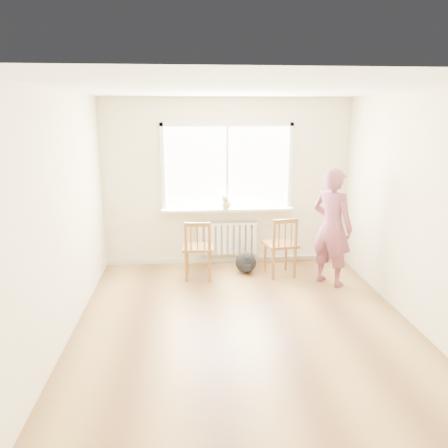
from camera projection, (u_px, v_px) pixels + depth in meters
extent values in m
plane|color=#A67E44|center=(244.00, 322.00, 5.26)|extent=(4.50, 4.50, 0.00)
plane|color=white|center=(247.00, 88.00, 4.60)|extent=(4.50, 4.50, 0.00)
cube|color=beige|center=(227.00, 183.00, 7.11)|extent=(4.00, 0.01, 2.70)
cube|color=white|center=(227.00, 168.00, 7.03)|extent=(2.00, 0.02, 1.30)
cube|color=white|center=(227.00, 124.00, 6.84)|extent=(2.12, 0.05, 0.06)
cube|color=white|center=(163.00, 168.00, 6.92)|extent=(0.06, 0.05, 1.42)
cube|color=white|center=(290.00, 167.00, 7.09)|extent=(0.06, 0.05, 1.42)
cube|color=white|center=(227.00, 168.00, 7.01)|extent=(0.04, 0.05, 1.30)
cube|color=white|center=(227.00, 209.00, 7.10)|extent=(2.15, 0.22, 0.04)
cube|color=white|center=(227.00, 238.00, 7.28)|extent=(1.00, 0.02, 0.55)
cube|color=white|center=(227.00, 239.00, 7.24)|extent=(1.00, 0.10, 0.51)
cube|color=white|center=(227.00, 224.00, 7.17)|extent=(1.00, 0.12, 0.03)
cylinder|color=silver|center=(300.00, 256.00, 7.46)|extent=(1.40, 0.04, 0.04)
cube|color=beige|center=(227.00, 259.00, 7.41)|extent=(4.00, 0.03, 0.08)
cube|color=brown|center=(198.00, 247.00, 6.57)|extent=(0.47, 0.45, 0.04)
cylinder|color=brown|center=(209.00, 259.00, 6.81)|extent=(0.04, 0.04, 0.49)
cylinder|color=brown|center=(187.00, 259.00, 6.79)|extent=(0.04, 0.04, 0.49)
cylinder|color=brown|center=(210.00, 266.00, 6.47)|extent=(0.04, 0.04, 0.49)
cylinder|color=brown|center=(186.00, 267.00, 6.46)|extent=(0.04, 0.04, 0.49)
cylinder|color=brown|center=(210.00, 253.00, 6.42)|extent=(0.04, 0.04, 0.92)
cylinder|color=brown|center=(186.00, 253.00, 6.41)|extent=(0.04, 0.04, 0.92)
cube|color=brown|center=(197.00, 225.00, 6.31)|extent=(0.37, 0.05, 0.06)
cylinder|color=brown|center=(204.00, 237.00, 6.36)|extent=(0.02, 0.02, 0.37)
cylinder|color=brown|center=(198.00, 238.00, 6.36)|extent=(0.02, 0.02, 0.37)
cylinder|color=brown|center=(191.00, 238.00, 6.35)|extent=(0.02, 0.02, 0.37)
cube|color=brown|center=(280.00, 244.00, 6.69)|extent=(0.53, 0.51, 0.04)
cylinder|color=brown|center=(286.00, 255.00, 6.96)|extent=(0.04, 0.04, 0.50)
cylinder|color=brown|center=(265.00, 257.00, 6.88)|extent=(0.04, 0.04, 0.50)
cylinder|color=brown|center=(295.00, 262.00, 6.63)|extent=(0.04, 0.04, 0.50)
cylinder|color=brown|center=(273.00, 264.00, 6.55)|extent=(0.04, 0.04, 0.50)
cylinder|color=brown|center=(296.00, 248.00, 6.58)|extent=(0.04, 0.04, 0.94)
cylinder|color=brown|center=(274.00, 250.00, 6.49)|extent=(0.04, 0.04, 0.94)
cube|color=brown|center=(286.00, 221.00, 6.43)|extent=(0.38, 0.10, 0.06)
cylinder|color=brown|center=(291.00, 234.00, 6.50)|extent=(0.02, 0.02, 0.37)
cylinder|color=brown|center=(285.00, 234.00, 6.48)|extent=(0.02, 0.02, 0.37)
cylinder|color=brown|center=(279.00, 235.00, 6.45)|extent=(0.02, 0.02, 0.37)
imported|color=#D04565|center=(332.00, 227.00, 6.27)|extent=(0.72, 0.74, 1.72)
ellipsoid|color=beige|center=(226.00, 203.00, 7.00)|extent=(0.23, 0.30, 0.20)
sphere|color=beige|center=(225.00, 198.00, 6.85)|extent=(0.11, 0.11, 0.11)
cone|color=beige|center=(223.00, 195.00, 6.84)|extent=(0.04, 0.04, 0.05)
cone|color=beige|center=(227.00, 195.00, 6.84)|extent=(0.04, 0.04, 0.05)
cylinder|color=beige|center=(227.00, 205.00, 7.15)|extent=(0.06, 0.18, 0.02)
cylinder|color=beige|center=(223.00, 207.00, 6.92)|extent=(0.02, 0.02, 0.10)
cylinder|color=beige|center=(227.00, 207.00, 6.92)|extent=(0.02, 0.02, 0.10)
ellipsoid|color=black|center=(246.00, 263.00, 6.87)|extent=(0.37, 0.31, 0.33)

